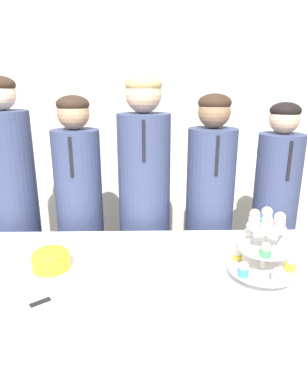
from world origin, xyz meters
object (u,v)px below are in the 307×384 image
(student_0, at_px, (15,216))
(student_4, at_px, (273,223))
(cupcake_stand, at_px, (265,247))
(student_3, at_px, (209,221))
(student_2, at_px, (144,214))
(round_cake, at_px, (51,260))
(student_1, at_px, (81,222))
(cake_knife, at_px, (52,298))

(student_0, xyz_separation_m, student_4, (1.57, -0.00, -0.06))
(cupcake_stand, distance_m, student_3, 0.74)
(student_2, bearing_deg, round_cake, -121.91)
(cupcake_stand, relative_size, student_2, 0.19)
(cupcake_stand, xyz_separation_m, student_0, (-1.26, 0.72, -0.14))
(cupcake_stand, relative_size, student_3, 0.21)
(round_cake, distance_m, student_4, 1.35)
(cupcake_stand, bearing_deg, student_2, 123.99)
(cupcake_stand, height_order, student_1, student_1)
(student_2, bearing_deg, student_4, -0.00)
(student_0, relative_size, student_2, 0.99)
(student_1, bearing_deg, cupcake_stand, -39.42)
(cupcake_stand, bearing_deg, cake_knife, -171.58)
(cake_knife, height_order, student_3, student_3)
(student_1, xyz_separation_m, student_2, (0.39, 0.00, 0.05))
(round_cake, xyz_separation_m, cupcake_stand, (0.88, -0.08, 0.09))
(student_0, bearing_deg, cake_knife, -62.34)
(cake_knife, bearing_deg, student_4, -0.34)
(student_2, xyz_separation_m, student_3, (0.39, -0.00, -0.05))
(round_cake, height_order, student_1, student_1)
(round_cake, xyz_separation_m, student_1, (0.01, 0.63, -0.09))
(cake_knife, distance_m, cupcake_stand, 0.84)
(student_2, bearing_deg, cupcake_stand, -56.01)
(student_0, bearing_deg, cupcake_stand, -29.58)
(cake_knife, relative_size, cupcake_stand, 0.71)
(cake_knife, bearing_deg, round_cake, 67.99)
(round_cake, xyz_separation_m, student_3, (0.79, 0.63, -0.09))
(student_3, relative_size, student_4, 1.03)
(cake_knife, relative_size, student_0, 0.14)
(cake_knife, bearing_deg, student_2, 31.08)
(round_cake, height_order, student_4, student_4)
(round_cake, height_order, student_3, student_3)
(cupcake_stand, bearing_deg, student_0, 150.42)
(student_0, bearing_deg, student_1, -0.00)
(student_4, bearing_deg, round_cake, -151.91)
(student_1, distance_m, student_3, 0.78)
(cake_knife, distance_m, student_1, 0.84)
(round_cake, bearing_deg, student_4, 28.09)
(student_2, distance_m, student_3, 0.40)
(student_0, bearing_deg, student_2, 0.00)
(student_0, xyz_separation_m, student_3, (1.17, -0.00, -0.04))
(round_cake, distance_m, cake_knife, 0.22)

